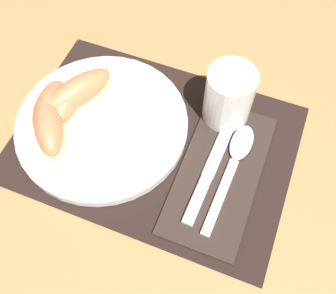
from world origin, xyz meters
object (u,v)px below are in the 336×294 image
(citrus_wedge_2, at_px, (51,108))
(citrus_wedge_1, at_px, (67,102))
(fork, at_px, (122,115))
(juice_glass, at_px, (228,99))
(knife, at_px, (211,169))
(spoon, at_px, (236,156))
(citrus_wedge_0, at_px, (77,93))
(citrus_wedge_3, at_px, (49,126))
(plate, at_px, (102,124))

(citrus_wedge_2, bearing_deg, citrus_wedge_1, 48.74)
(fork, xyz_separation_m, citrus_wedge_1, (-0.09, -0.02, 0.01))
(citrus_wedge_1, bearing_deg, juice_glass, 20.89)
(juice_glass, relative_size, knife, 0.49)
(knife, xyz_separation_m, citrus_wedge_2, (-0.27, -0.00, 0.03))
(spoon, relative_size, citrus_wedge_0, 1.42)
(spoon, xyz_separation_m, citrus_wedge_3, (-0.28, -0.07, 0.03))
(knife, height_order, citrus_wedge_3, citrus_wedge_3)
(fork, xyz_separation_m, citrus_wedge_2, (-0.10, -0.04, 0.02))
(plate, bearing_deg, citrus_wedge_3, -142.91)
(spoon, distance_m, citrus_wedge_0, 0.27)
(plate, bearing_deg, fork, 39.93)
(fork, bearing_deg, spoon, 0.48)
(citrus_wedge_3, bearing_deg, citrus_wedge_0, 81.18)
(plate, height_order, fork, fork)
(citrus_wedge_1, bearing_deg, citrus_wedge_2, -131.26)
(fork, bearing_deg, citrus_wedge_1, -169.07)
(knife, distance_m, citrus_wedge_2, 0.27)
(juice_glass, distance_m, citrus_wedge_3, 0.28)
(fork, bearing_deg, citrus_wedge_0, 177.91)
(plate, relative_size, citrus_wedge_1, 2.89)
(knife, height_order, citrus_wedge_1, citrus_wedge_1)
(citrus_wedge_0, bearing_deg, spoon, -0.26)
(juice_glass, distance_m, knife, 0.11)
(juice_glass, relative_size, citrus_wedge_0, 0.73)
(plate, xyz_separation_m, juice_glass, (0.18, 0.10, 0.04))
(spoon, bearing_deg, citrus_wedge_0, 179.74)
(knife, relative_size, citrus_wedge_3, 1.72)
(fork, bearing_deg, citrus_wedge_3, -142.07)
(citrus_wedge_2, bearing_deg, juice_glass, 23.51)
(citrus_wedge_1, height_order, citrus_wedge_2, citrus_wedge_2)
(citrus_wedge_1, bearing_deg, spoon, 3.73)
(plate, xyz_separation_m, citrus_wedge_0, (-0.05, 0.02, 0.03))
(fork, relative_size, citrus_wedge_2, 1.43)
(plate, distance_m, citrus_wedge_2, 0.08)
(plate, height_order, citrus_wedge_3, citrus_wedge_3)
(citrus_wedge_0, height_order, citrus_wedge_1, citrus_wedge_0)
(fork, distance_m, citrus_wedge_3, 0.11)
(juice_glass, xyz_separation_m, citrus_wedge_0, (-0.23, -0.07, -0.01))
(plate, xyz_separation_m, citrus_wedge_2, (-0.08, -0.02, 0.03))
(citrus_wedge_3, bearing_deg, knife, 8.31)
(plate, xyz_separation_m, spoon, (0.22, 0.02, -0.00))
(citrus_wedge_1, xyz_separation_m, citrus_wedge_3, (-0.00, -0.05, 0.00))
(juice_glass, relative_size, citrus_wedge_3, 0.85)
(knife, distance_m, fork, 0.17)
(fork, height_order, citrus_wedge_3, citrus_wedge_3)
(plate, distance_m, fork, 0.03)
(knife, xyz_separation_m, citrus_wedge_1, (-0.25, 0.02, 0.03))
(juice_glass, bearing_deg, citrus_wedge_3, -149.25)
(knife, bearing_deg, citrus_wedge_0, 171.67)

